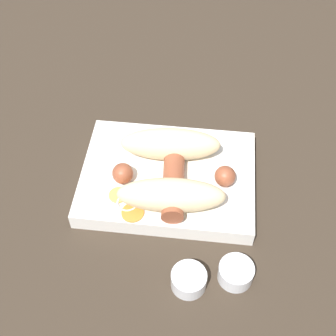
% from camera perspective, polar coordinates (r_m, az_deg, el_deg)
% --- Properties ---
extents(ground_plane, '(3.00, 3.00, 0.00)m').
position_cam_1_polar(ground_plane, '(0.74, -0.00, -1.89)').
color(ground_plane, '#33281E').
extents(food_tray, '(0.26, 0.20, 0.03)m').
position_cam_1_polar(food_tray, '(0.73, -0.00, -1.21)').
color(food_tray, silver).
rests_on(food_tray, ground_plane).
extents(bread_roll, '(0.16, 0.16, 0.05)m').
position_cam_1_polar(bread_roll, '(0.69, 0.51, -0.09)').
color(bread_roll, beige).
rests_on(bread_roll, food_tray).
extents(sausage, '(0.18, 0.15, 0.03)m').
position_cam_1_polar(sausage, '(0.69, 0.71, -0.83)').
color(sausage, brown).
rests_on(sausage, food_tray).
extents(pickled_veggies, '(0.07, 0.07, 0.00)m').
position_cam_1_polar(pickled_veggies, '(0.69, -4.46, -3.82)').
color(pickled_veggies, orange).
rests_on(pickled_veggies, food_tray).
extents(condiment_cup_near, '(0.05, 0.05, 0.03)m').
position_cam_1_polar(condiment_cup_near, '(0.64, 2.54, -13.52)').
color(condiment_cup_near, silver).
rests_on(condiment_cup_near, ground_plane).
extents(condiment_cup_far, '(0.05, 0.05, 0.03)m').
position_cam_1_polar(condiment_cup_far, '(0.65, 8.25, -12.58)').
color(condiment_cup_far, silver).
rests_on(condiment_cup_far, ground_plane).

